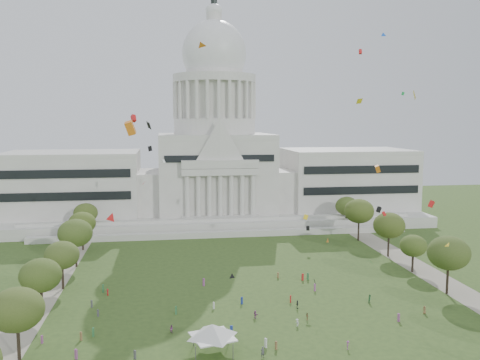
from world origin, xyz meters
TOP-DOWN VIEW (x-y plane):
  - ground at (0.00, 0.00)m, footprint 400.00×400.00m
  - capitol at (0.00, 113.59)m, footprint 160.00×64.50m
  - path_left at (-48.00, 30.00)m, footprint 8.00×160.00m
  - path_right at (48.00, 30.00)m, footprint 8.00×160.00m
  - row_tree_l_1 at (-44.07, -2.96)m, footprint 8.86×8.86m
  - row_tree_l_2 at (-45.04, 17.30)m, footprint 8.42×8.42m
  - row_tree_r_2 at (44.17, 17.44)m, footprint 9.55×9.55m
  - row_tree_l_3 at (-44.09, 33.92)m, footprint 8.12×8.12m
  - row_tree_r_3 at (44.40, 34.48)m, footprint 7.01×7.01m
  - row_tree_l_4 at (-44.08, 52.42)m, footprint 9.29×9.29m
  - row_tree_r_4 at (44.76, 50.04)m, footprint 9.19×9.19m
  - row_tree_l_5 at (-45.22, 71.01)m, footprint 8.33×8.33m
  - row_tree_r_5 at (43.49, 70.19)m, footprint 9.82×9.82m
  - row_tree_l_6 at (-46.87, 89.14)m, footprint 8.19×8.19m
  - row_tree_r_6 at (45.96, 88.13)m, footprint 8.42×8.42m
  - event_tent at (-12.04, -4.43)m, footprint 11.51×11.51m
  - person_0 at (33.02, 6.96)m, footprint 0.79×0.94m
  - person_2 at (24.31, 14.47)m, footprint 1.01×1.08m
  - person_3 at (5.27, 4.49)m, footprint 0.73×1.07m
  - person_4 at (8.04, 7.24)m, footprint 0.61×0.95m
  - person_5 at (-2.09, 9.62)m, footprint 1.20×1.58m
  - person_7 at (-3.85, -7.37)m, footprint 0.80×0.65m
  - person_8 at (-18.96, 4.96)m, footprint 0.86×0.79m
  - person_9 at (11.49, -6.50)m, footprint 0.93×1.12m
  - person_10 at (7.70, 13.60)m, footprint 0.77×1.13m
  - distant_crowd at (-11.71, 14.88)m, footprint 68.27×39.87m
  - kite_swarm at (-1.22, 5.08)m, footprint 91.86×97.87m

SIDE VIEW (x-z plane):
  - ground at x=0.00m, z-range 0.00..0.00m
  - path_left at x=-48.00m, z-range 0.00..0.04m
  - path_right at x=48.00m, z-range 0.00..0.04m
  - person_3 at x=5.27m, z-range 0.00..1.51m
  - person_8 at x=-18.96m, z-range 0.00..1.51m
  - person_4 at x=8.04m, z-range 0.00..1.52m
  - person_9 at x=11.49m, z-range 0.00..1.54m
  - person_5 at x=-2.09m, z-range 0.00..1.59m
  - person_0 at x=33.02m, z-range 0.00..1.64m
  - distant_crowd at x=-11.71m, z-range -0.13..1.82m
  - person_10 at x=7.70m, z-range 0.00..1.77m
  - person_2 at x=24.31m, z-range 0.00..1.89m
  - person_7 at x=-3.85m, z-range 0.00..1.96m
  - event_tent at x=-12.04m, z-range 1.44..6.68m
  - row_tree_r_3 at x=44.40m, z-range 2.09..12.07m
  - row_tree_l_3 at x=-44.09m, z-range 2.43..13.98m
  - row_tree_l_6 at x=-46.87m, z-range 2.45..14.09m
  - row_tree_l_5 at x=-45.22m, z-range 2.49..14.34m
  - row_tree_r_6 at x=45.96m, z-range 2.52..14.49m
  - row_tree_l_2 at x=-45.04m, z-range 2.52..14.49m
  - row_tree_l_1 at x=-44.07m, z-range 2.65..15.25m
  - row_tree_r_4 at x=44.76m, z-range 2.76..15.82m
  - row_tree_l_4 at x=-44.08m, z-range 2.79..16.00m
  - row_tree_r_2 at x=44.17m, z-range 2.87..16.45m
  - row_tree_r_5 at x=43.49m, z-range 2.95..16.91m
  - capitol at x=0.00m, z-range -23.35..67.95m
  - kite_swarm at x=-1.22m, z-range 1.97..62.71m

